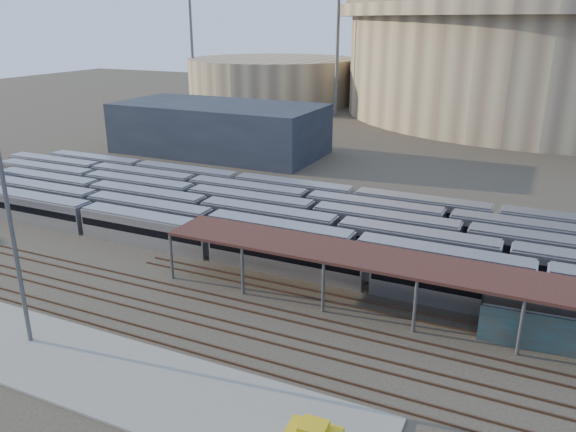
# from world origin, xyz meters

# --- Properties ---
(ground) EXTENTS (420.00, 420.00, 0.00)m
(ground) POSITION_xyz_m (0.00, 0.00, 0.00)
(ground) COLOR #383026
(ground) RESTS_ON ground
(apron) EXTENTS (50.00, 9.00, 0.20)m
(apron) POSITION_xyz_m (-5.00, -15.00, 0.10)
(apron) COLOR gray
(apron) RESTS_ON ground
(subway_trains) EXTENTS (127.85, 23.90, 3.60)m
(subway_trains) POSITION_xyz_m (1.19, 18.50, 1.80)
(subway_trains) COLOR #A8A9AD
(subway_trains) RESTS_ON ground
(inspection_shed) EXTENTS (60.30, 6.00, 5.30)m
(inspection_shed) POSITION_xyz_m (22.00, 4.00, 4.98)
(inspection_shed) COLOR #57585C
(inspection_shed) RESTS_ON ground
(empty_tracks) EXTENTS (170.00, 9.62, 0.18)m
(empty_tracks) POSITION_xyz_m (0.00, -5.00, 0.09)
(empty_tracks) COLOR #4C3323
(empty_tracks) RESTS_ON ground
(stadium) EXTENTS (124.00, 124.00, 32.50)m
(stadium) POSITION_xyz_m (25.00, 140.00, 16.47)
(stadium) COLOR tan
(stadium) RESTS_ON ground
(secondary_arena) EXTENTS (56.00, 56.00, 14.00)m
(secondary_arena) POSITION_xyz_m (-60.00, 130.00, 7.00)
(secondary_arena) COLOR tan
(secondary_arena) RESTS_ON ground
(service_building) EXTENTS (42.00, 20.00, 10.00)m
(service_building) POSITION_xyz_m (-35.00, 55.00, 5.00)
(service_building) COLOR #1E232D
(service_building) RESTS_ON ground
(floodlight_0) EXTENTS (4.00, 1.00, 38.40)m
(floodlight_0) POSITION_xyz_m (-30.00, 110.00, 20.65)
(floodlight_0) COLOR #57585C
(floodlight_0) RESTS_ON ground
(floodlight_1) EXTENTS (4.00, 1.00, 38.40)m
(floodlight_1) POSITION_xyz_m (-85.00, 120.00, 20.65)
(floodlight_1) COLOR #57585C
(floodlight_1) RESTS_ON ground
(floodlight_3) EXTENTS (4.00, 1.00, 38.40)m
(floodlight_3) POSITION_xyz_m (-10.00, 160.00, 20.65)
(floodlight_3) COLOR #57585C
(floodlight_3) RESTS_ON ground
(teal_boxcar) EXTENTS (14.48, 3.58, 3.35)m
(teal_boxcar) POSITION_xyz_m (30.04, 4.00, 1.67)
(teal_boxcar) COLOR #1F4B4D
(teal_boxcar) RESTS_ON ground
(yard_light_pole) EXTENTS (0.82, 0.36, 19.18)m
(yard_light_pole) POSITION_xyz_m (-11.49, -14.18, 9.87)
(yard_light_pole) COLOR #57585C
(yard_light_pole) RESTS_ON apron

